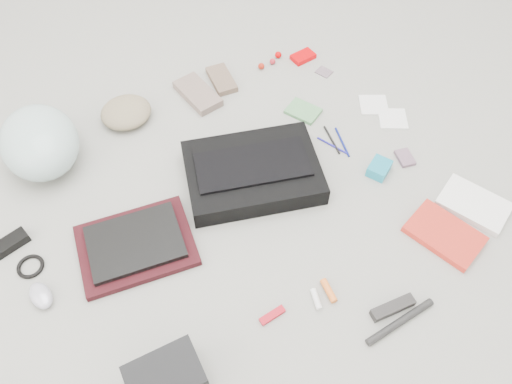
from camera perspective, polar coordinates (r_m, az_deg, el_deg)
ground_plane at (r=1.78m, az=0.00°, el=-0.94°), size 4.00×4.00×0.00m
messenger_bag at (r=1.80m, az=-0.38°, el=2.26°), size 0.57×0.49×0.08m
bag_flap at (r=1.77m, az=-0.39°, el=3.16°), size 0.44×0.32×0.01m
laptop_sleeve at (r=1.71m, az=-13.52°, el=-5.97°), size 0.43×0.36×0.03m
laptop at (r=1.69m, az=-13.67°, el=-5.58°), size 0.35×0.29×0.02m
bike_helmet at (r=1.97m, az=-23.51°, el=5.25°), size 0.32×0.38×0.21m
beanie at (r=2.07m, az=-14.64°, el=8.82°), size 0.22×0.21×0.07m
mitten_left at (r=2.13m, az=-6.68°, el=11.10°), size 0.12×0.22×0.03m
mitten_right at (r=2.19m, az=-3.96°, el=12.72°), size 0.12×0.19×0.03m
power_brick at (r=1.86m, az=-26.22°, el=-5.25°), size 0.12×0.07×0.03m
cable_coil at (r=1.79m, az=-24.38°, el=-7.76°), size 0.11×0.11×0.01m
mouse at (r=1.71m, az=-23.38°, el=-10.81°), size 0.07×0.11×0.04m
camera_bag at (r=1.47m, az=-10.17°, el=-20.43°), size 0.21×0.16×0.13m
multitool at (r=1.57m, az=1.87°, el=-13.90°), size 0.09×0.02×0.01m
toiletry_tube_white at (r=1.59m, az=6.89°, el=-12.06°), size 0.04×0.07×0.02m
toiletry_tube_orange at (r=1.61m, az=8.31°, el=-11.09°), size 0.04×0.08×0.02m
u_lock at (r=1.62m, az=15.35°, el=-12.62°), size 0.15×0.06×0.03m
bike_pump at (r=1.61m, az=16.14°, el=-14.06°), size 0.25×0.04×0.02m
book_red at (r=1.80m, az=20.74°, el=-4.55°), size 0.21×0.27×0.03m
book_white at (r=1.91m, az=23.64°, el=-1.30°), size 0.22×0.27×0.02m
notepad at (r=2.06m, az=5.40°, el=9.19°), size 0.14×0.16×0.01m
pen_blue at (r=1.95m, az=8.68°, el=5.29°), size 0.05×0.13×0.01m
pen_black at (r=1.97m, az=8.66°, el=5.92°), size 0.05×0.14×0.01m
pen_navy at (r=1.97m, az=9.82°, el=5.66°), size 0.06×0.14×0.01m
accordion_wallet at (r=1.89m, az=13.90°, el=2.64°), size 0.11×0.10×0.04m
card_deck at (r=1.97m, az=16.65°, el=3.78°), size 0.08×0.09×0.01m
napkin_top at (r=2.14m, az=13.30°, el=9.67°), size 0.16×0.16×0.01m
napkin_bottom at (r=2.10m, az=15.36°, el=8.09°), size 0.15×0.15×0.01m
lollipop_a at (r=2.24m, az=0.60°, el=14.19°), size 0.03×0.03×0.03m
lollipop_b at (r=2.27m, az=1.91°, el=14.69°), size 0.03×0.03×0.03m
lollipop_c at (r=2.30m, az=2.55°, el=15.39°), size 0.03×0.03×0.03m
altoids_tin at (r=2.31m, az=5.40°, el=15.15°), size 0.10×0.07×0.02m
stamp_sheet at (r=2.25m, az=7.78°, el=13.44°), size 0.07×0.08×0.00m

